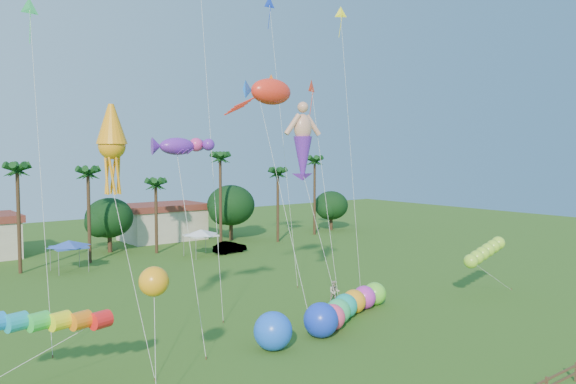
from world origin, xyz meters
TOP-DOWN VIEW (x-y plane):
  - ground at (0.00, 0.00)m, footprint 160.00×160.00m
  - tree_line at (3.57, 44.00)m, footprint 69.46×8.91m
  - buildings_row at (-3.09, 50.00)m, footprint 35.00×7.00m
  - tent_row at (-6.00, 36.33)m, footprint 31.00×4.00m
  - car_b at (11.75, 35.92)m, footprint 4.21×1.97m
  - spectator_b at (6.48, 12.51)m, footprint 1.06×1.00m
  - caterpillar_inflatable at (3.90, 8.64)m, footprint 10.52×5.44m
  - blue_ball at (-3.38, 7.11)m, footprint 2.28×2.28m
  - rainbow_tube at (-14.58, 8.70)m, footprint 9.74×1.54m
  - green_worm at (15.26, 6.41)m, footprint 8.89×1.99m
  - orange_ball_kite at (-11.68, 5.10)m, footprint 1.80×2.27m
  - merman_kite at (4.76, 14.25)m, footprint 2.83×5.44m
  - fish_kite at (1.89, 14.41)m, footprint 5.33×7.72m
  - squid_kite at (-11.24, 11.14)m, footprint 1.78×4.87m
  - lobster_kite at (-6.96, 11.90)m, footprint 4.15×5.10m
  - delta_kite_red at (6.38, 15.09)m, footprint 1.28×4.17m
  - delta_kite_yellow at (11.14, 16.87)m, footprint 1.25×3.77m
  - delta_kite_green at (-13.42, 18.47)m, footprint 1.30×5.08m
  - delta_kite_blue at (7.66, 22.41)m, footprint 1.32×4.64m

SIDE VIEW (x-z plane):
  - ground at x=0.00m, z-range 0.00..0.00m
  - car_b at x=11.75m, z-range 0.00..1.33m
  - spectator_b at x=6.48m, z-range 0.00..1.73m
  - caterpillar_inflatable at x=3.90m, z-range -0.18..2.02m
  - blue_ball at x=-3.38m, z-range 0.00..2.28m
  - buildings_row at x=-3.09m, z-range 0.00..4.00m
  - tent_row at x=-6.00m, z-range 2.45..3.05m
  - green_worm at x=15.26m, z-range 1.24..5.04m
  - rainbow_tube at x=-14.58m, z-range 1.37..5.04m
  - tree_line at x=3.57m, z-range -1.22..9.78m
  - orange_ball_kite at x=-11.68m, z-range 2.46..8.80m
  - squid_kite at x=-11.24m, z-range 4.79..19.08m
  - lobster_kite at x=-6.96m, z-range 5.59..18.29m
  - merman_kite at x=4.76m, z-range 4.57..19.48m
  - fish_kite at x=1.89m, z-range 7.46..24.52m
  - delta_kite_red at x=6.38m, z-range 7.79..25.11m
  - delta_kite_green at x=-13.42m, z-range 9.56..30.60m
  - delta_kite_yellow at x=11.14m, z-range 10.93..34.98m
  - delta_kite_blue at x=7.66m, z-range 11.67..37.18m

